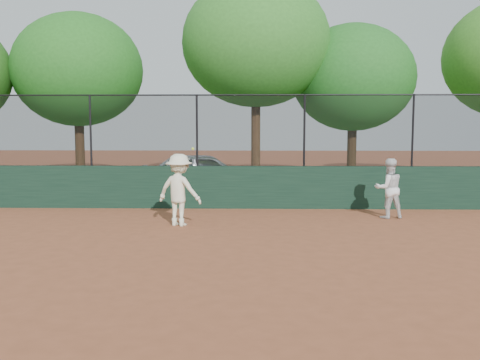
{
  "coord_description": "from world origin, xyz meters",
  "views": [
    {
      "loc": [
        1.08,
        -8.97,
        2.36
      ],
      "look_at": [
        0.8,
        2.2,
        1.2
      ],
      "focal_mm": 40.0,
      "sensor_mm": 36.0,
      "label": 1
    }
  ],
  "objects_px": {
    "tree_3": "(353,78)",
    "player_main": "(179,190)",
    "parked_car": "(204,173)",
    "tree_2": "(256,43)",
    "tree_1": "(78,70)",
    "player_second": "(389,188)"
  },
  "relations": [
    {
      "from": "parked_car",
      "to": "tree_2",
      "type": "xyz_separation_m",
      "value": [
        1.78,
        2.28,
        4.68
      ]
    },
    {
      "from": "player_main",
      "to": "tree_1",
      "type": "xyz_separation_m",
      "value": [
        -5.06,
        8.42,
        3.61
      ]
    },
    {
      "from": "player_second",
      "to": "tree_2",
      "type": "relative_size",
      "value": 0.19
    },
    {
      "from": "player_main",
      "to": "tree_3",
      "type": "relative_size",
      "value": 0.3
    },
    {
      "from": "tree_3",
      "to": "player_main",
      "type": "bearing_deg",
      "value": -122.54
    },
    {
      "from": "tree_1",
      "to": "tree_3",
      "type": "height_order",
      "value": "tree_1"
    },
    {
      "from": "player_main",
      "to": "parked_car",
      "type": "bearing_deg",
      "value": 89.65
    },
    {
      "from": "player_second",
      "to": "tree_2",
      "type": "height_order",
      "value": "tree_2"
    },
    {
      "from": "player_second",
      "to": "player_main",
      "type": "xyz_separation_m",
      "value": [
        -5.15,
        -1.15,
        0.09
      ]
    },
    {
      "from": "parked_car",
      "to": "tree_1",
      "type": "xyz_separation_m",
      "value": [
        -5.1,
        2.69,
        3.74
      ]
    },
    {
      "from": "player_main",
      "to": "tree_3",
      "type": "xyz_separation_m",
      "value": [
        5.6,
        8.78,
        3.32
      ]
    },
    {
      "from": "parked_car",
      "to": "tree_2",
      "type": "bearing_deg",
      "value": -52.9
    },
    {
      "from": "tree_1",
      "to": "tree_2",
      "type": "distance_m",
      "value": 6.96
    },
    {
      "from": "player_second",
      "to": "player_main",
      "type": "height_order",
      "value": "player_main"
    },
    {
      "from": "parked_car",
      "to": "tree_3",
      "type": "distance_m",
      "value": 7.22
    },
    {
      "from": "tree_2",
      "to": "tree_1",
      "type": "bearing_deg",
      "value": 176.58
    },
    {
      "from": "player_main",
      "to": "tree_2",
      "type": "distance_m",
      "value": 9.39
    },
    {
      "from": "player_second",
      "to": "tree_2",
      "type": "bearing_deg",
      "value": -73.1
    },
    {
      "from": "tree_3",
      "to": "tree_1",
      "type": "bearing_deg",
      "value": -178.1
    },
    {
      "from": "parked_car",
      "to": "tree_2",
      "type": "height_order",
      "value": "tree_2"
    },
    {
      "from": "tree_1",
      "to": "tree_2",
      "type": "xyz_separation_m",
      "value": [
        6.88,
        -0.41,
        0.94
      ]
    },
    {
      "from": "tree_1",
      "to": "tree_2",
      "type": "bearing_deg",
      "value": -3.42
    }
  ]
}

